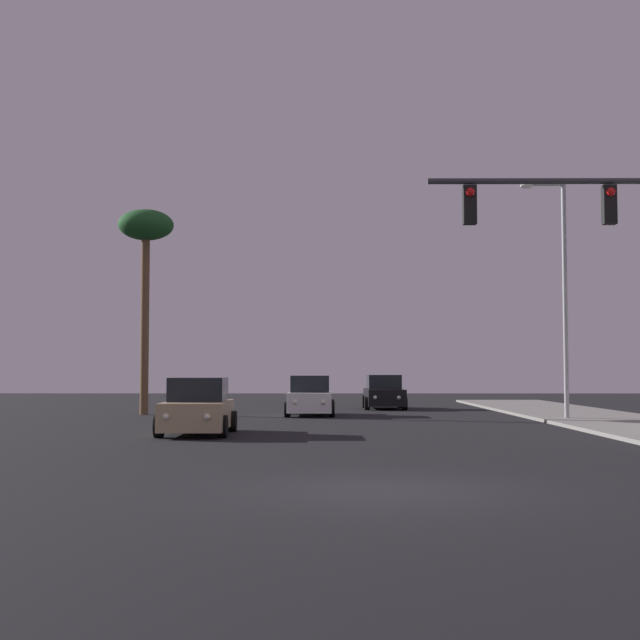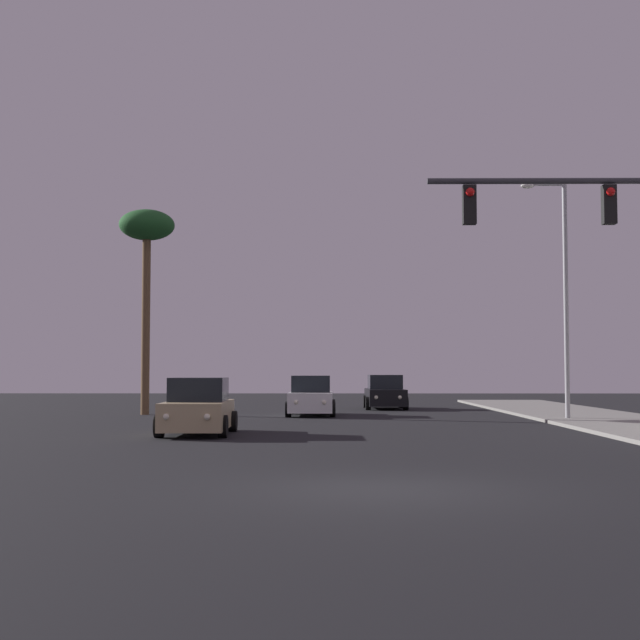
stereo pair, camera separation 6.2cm
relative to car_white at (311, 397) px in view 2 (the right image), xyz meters
The scene contains 7 objects.
ground_plane 23.44m from the car_white, 86.09° to the right, with size 120.00×120.00×0.00m, color black.
car_white is the anchor object (origin of this frame).
car_black 7.43m from the car_white, 61.49° to the left, with size 2.04×4.33×1.68m.
car_tan 11.64m from the car_white, 105.65° to the right, with size 2.04×4.33×1.68m.
traffic_light_mast 19.48m from the car_white, 66.65° to the right, with size 6.47×0.36×6.50m.
street_lamp 11.29m from the car_white, 23.00° to the right, with size 1.74×0.24×9.00m.
palm_tree_mid 10.00m from the car_white, behind, with size 2.40×2.40×8.88m.
Camera 2 is at (-0.89, -14.31, 1.89)m, focal length 50.00 mm.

